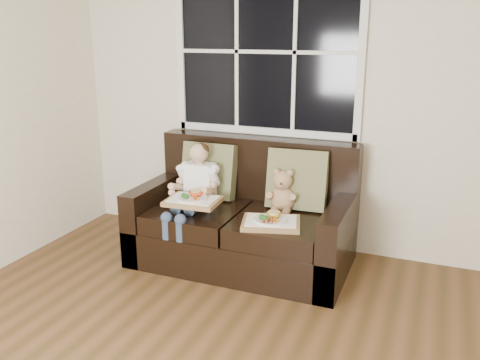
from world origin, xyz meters
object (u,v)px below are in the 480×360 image
at_px(tray_right, 271,222).
at_px(child, 195,186).
at_px(tray_left, 193,200).
at_px(teddy_bear, 282,194).
at_px(loveseat, 245,224).

bearing_deg(tray_right, child, 150.68).
distance_m(child, tray_right, 0.74).
bearing_deg(tray_left, tray_right, -2.45).
bearing_deg(child, tray_right, -14.04).
distance_m(teddy_bear, tray_right, 0.35).
bearing_deg(child, tray_left, -67.22).
distance_m(loveseat, teddy_bear, 0.41).
height_order(teddy_bear, tray_right, teddy_bear).
relative_size(teddy_bear, tray_left, 0.84).
distance_m(child, teddy_bear, 0.70).
bearing_deg(loveseat, tray_right, -42.29).
height_order(loveseat, teddy_bear, loveseat).
height_order(child, tray_right, child).
relative_size(loveseat, child, 2.20).
xyz_separation_m(child, teddy_bear, (0.69, 0.16, -0.03)).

